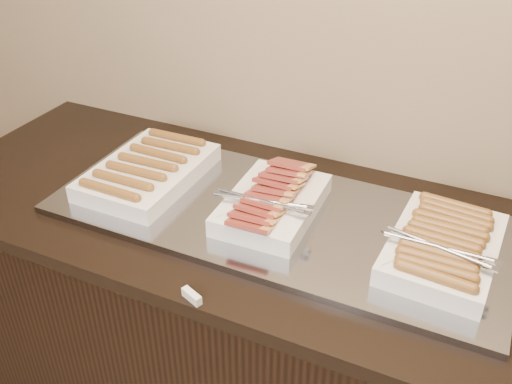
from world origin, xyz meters
TOP-DOWN VIEW (x-y plane):
  - counter at (0.00, 2.13)m, footprint 2.06×0.76m
  - warming_tray at (-0.00, 2.13)m, footprint 1.20×0.50m
  - dish_left at (-0.40, 2.13)m, footprint 0.26×0.39m
  - dish_center at (-0.01, 2.13)m, footprint 0.27×0.36m
  - dish_right at (0.42, 2.13)m, footprint 0.27×0.37m
  - label_holder at (-0.05, 1.77)m, footprint 0.06×0.03m

SIDE VIEW (x-z plane):
  - counter at x=0.00m, z-range 0.00..0.90m
  - warming_tray at x=0.00m, z-range 0.90..0.92m
  - label_holder at x=-0.05m, z-range 0.90..0.92m
  - dish_left at x=-0.40m, z-range 0.91..0.98m
  - dish_right at x=0.42m, z-range 0.91..0.99m
  - dish_center at x=-0.01m, z-range 0.91..1.00m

